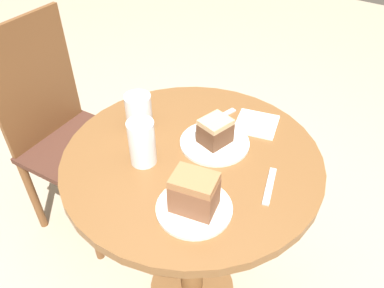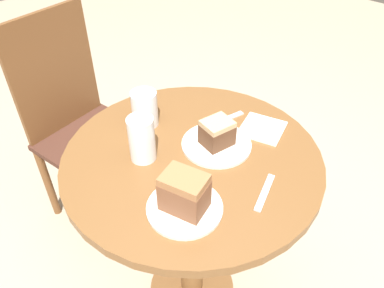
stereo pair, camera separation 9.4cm
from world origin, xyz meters
name	(u,v)px [view 2 (the right image)]	position (x,y,z in m)	size (l,w,h in m)	color
table	(192,195)	(0.00, 0.00, 0.58)	(0.76, 0.76, 0.76)	brown
chair	(82,124)	(0.04, 0.70, 0.49)	(0.46, 0.44, 0.97)	brown
plate_near	(216,144)	(0.08, -0.03, 0.76)	(0.21, 0.21, 0.01)	silver
plate_far	(185,208)	(-0.17, -0.13, 0.76)	(0.19, 0.19, 0.01)	silver
cake_slice_near	(217,133)	(0.08, -0.03, 0.81)	(0.10, 0.09, 0.08)	brown
cake_slice_far	(184,192)	(-0.17, -0.13, 0.82)	(0.10, 0.12, 0.10)	brown
glass_lemonade	(145,110)	(0.01, 0.21, 0.81)	(0.08, 0.08, 0.12)	beige
glass_water	(142,141)	(-0.10, 0.10, 0.82)	(0.08, 0.08, 0.14)	silver
napkin_stack	(262,128)	(0.24, -0.08, 0.76)	(0.16, 0.16, 0.01)	white
fork	(223,120)	(0.19, 0.04, 0.76)	(0.16, 0.06, 0.00)	silver
spoon	(265,192)	(0.02, -0.24, 0.76)	(0.14, 0.06, 0.00)	silver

